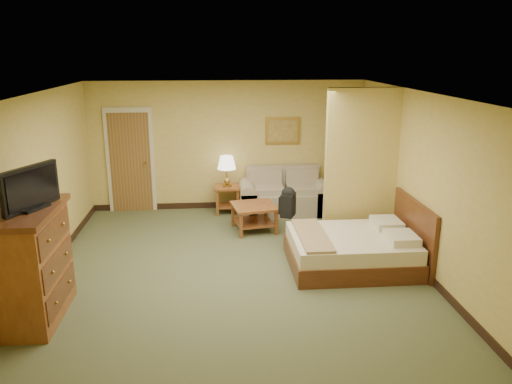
{
  "coord_description": "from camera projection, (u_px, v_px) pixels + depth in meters",
  "views": [
    {
      "loc": [
        -0.26,
        -6.97,
        3.17
      ],
      "look_at": [
        0.37,
        0.6,
        1.0
      ],
      "focal_mm": 35.0,
      "sensor_mm": 36.0,
      "label": 1
    }
  ],
  "objects": [
    {
      "name": "floor",
      "position": [
        235.0,
        267.0,
        7.56
      ],
      "size": [
        6.0,
        6.0,
        0.0
      ],
      "primitive_type": "plane",
      "color": "#52593A",
      "rests_on": "ground"
    },
    {
      "name": "ceiling",
      "position": [
        233.0,
        93.0,
        6.85
      ],
      "size": [
        6.0,
        6.0,
        0.0
      ],
      "primitive_type": "plane",
      "rotation": [
        3.14,
        0.0,
        0.0
      ],
      "color": "white",
      "rests_on": "back_wall"
    },
    {
      "name": "back_wall",
      "position": [
        228.0,
        146.0,
        10.08
      ],
      "size": [
        5.5,
        0.02,
        2.6
      ],
      "primitive_type": "cube",
      "color": "tan",
      "rests_on": "floor"
    },
    {
      "name": "left_wall",
      "position": [
        38.0,
        188.0,
        6.99
      ],
      "size": [
        0.02,
        6.0,
        2.6
      ],
      "primitive_type": "cube",
      "color": "tan",
      "rests_on": "floor"
    },
    {
      "name": "right_wall",
      "position": [
        418.0,
        180.0,
        7.43
      ],
      "size": [
        0.02,
        6.0,
        2.6
      ],
      "primitive_type": "cube",
      "color": "tan",
      "rests_on": "floor"
    },
    {
      "name": "partition",
      "position": [
        361.0,
        167.0,
        8.27
      ],
      "size": [
        1.2,
        0.15,
        2.6
      ],
      "primitive_type": "cube",
      "color": "tan",
      "rests_on": "floor"
    },
    {
      "name": "door",
      "position": [
        130.0,
        161.0,
        9.97
      ],
      "size": [
        0.94,
        0.16,
        2.1
      ],
      "color": "beige",
      "rests_on": "floor"
    },
    {
      "name": "baseboard",
      "position": [
        229.0,
        205.0,
        10.41
      ],
      "size": [
        5.5,
        0.02,
        0.12
      ],
      "primitive_type": "cube",
      "color": "black",
      "rests_on": "floor"
    },
    {
      "name": "loveseat",
      "position": [
        284.0,
        198.0,
        10.04
      ],
      "size": [
        1.8,
        0.84,
        0.91
      ],
      "color": "tan",
      "rests_on": "floor"
    },
    {
      "name": "side_table",
      "position": [
        227.0,
        195.0,
        10.0
      ],
      "size": [
        0.51,
        0.51,
        0.56
      ],
      "color": "brown",
      "rests_on": "floor"
    },
    {
      "name": "table_lamp",
      "position": [
        227.0,
        163.0,
        9.82
      ],
      "size": [
        0.37,
        0.37,
        0.61
      ],
      "color": "#A5833C",
      "rests_on": "side_table"
    },
    {
      "name": "coffee_table",
      "position": [
        254.0,
        212.0,
        9.01
      ],
      "size": [
        0.87,
        0.87,
        0.48
      ],
      "rotation": [
        0.0,
        0.0,
        0.18
      ],
      "color": "brown",
      "rests_on": "floor"
    },
    {
      "name": "wall_picture",
      "position": [
        283.0,
        131.0,
        10.07
      ],
      "size": [
        0.71,
        0.04,
        0.55
      ],
      "color": "#B78E3F",
      "rests_on": "back_wall"
    },
    {
      "name": "dresser",
      "position": [
        32.0,
        264.0,
        5.95
      ],
      "size": [
        0.69,
        1.31,
        1.4
      ],
      "color": "brown",
      "rests_on": "floor"
    },
    {
      "name": "tv",
      "position": [
        30.0,
        189.0,
        5.7
      ],
      "size": [
        0.41,
        0.78,
        0.51
      ],
      "rotation": [
        0.0,
        0.0,
        -0.44
      ],
      "color": "black",
      "rests_on": "dresser"
    },
    {
      "name": "bed",
      "position": [
        355.0,
        249.0,
        7.54
      ],
      "size": [
        1.91,
        1.56,
        1.01
      ],
      "color": "#4D2412",
      "rests_on": "floor"
    },
    {
      "name": "backpack",
      "position": [
        288.0,
        201.0,
        8.27
      ],
      "size": [
        0.3,
        0.34,
        0.5
      ],
      "rotation": [
        0.0,
        0.0,
        -0.42
      ],
      "color": "black",
      "rests_on": "bed"
    }
  ]
}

